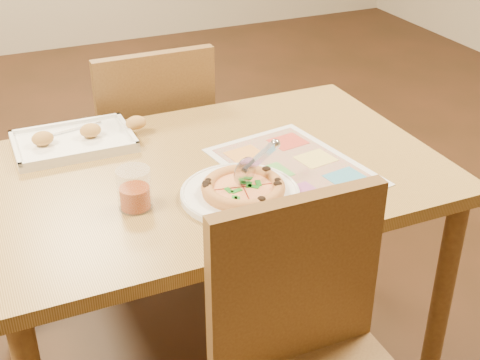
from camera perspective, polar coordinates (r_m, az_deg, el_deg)
name	(u,v)px	position (r m, az deg, el deg)	size (l,w,h in m)	color
dining_table	(212,194)	(1.94, -2.42, -1.19)	(1.30, 0.85, 0.72)	olive
chair_near	(312,346)	(1.54, 6.20, -13.89)	(0.42, 0.42, 0.47)	brown
chair_far	(151,134)	(2.47, -7.56, 3.95)	(0.42, 0.42, 0.47)	brown
plate	(240,194)	(1.75, 0.00, -1.19)	(0.31, 0.31, 0.02)	white
pizza	(243,188)	(1.74, 0.27, -0.69)	(0.22, 0.22, 0.03)	#E4924D
pizza_cutter	(255,162)	(1.74, 1.33, 1.55)	(0.15, 0.06, 0.09)	silver
appetizer_tray	(77,140)	(2.07, -13.73, 3.31)	(0.40, 0.24, 0.06)	white
glass_tumbler	(135,191)	(1.70, -8.99, -0.96)	(0.09, 0.09, 0.11)	#8C2E0A
menu	(294,166)	(1.90, 4.63, 1.18)	(0.33, 0.47, 0.01)	silver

